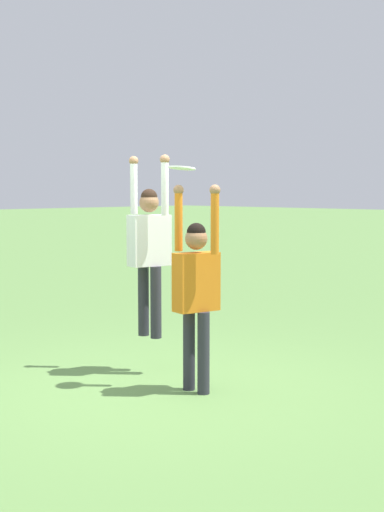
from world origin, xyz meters
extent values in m
plane|color=#608C47|center=(0.00, 0.00, 0.00)|extent=(120.00, 120.00, 0.00)
cylinder|color=#2D2D38|center=(-0.59, 0.37, 0.79)|extent=(0.12, 0.12, 0.78)
cylinder|color=#2D2D38|center=(-0.38, 0.37, 0.79)|extent=(0.12, 0.12, 0.78)
cube|color=white|center=(-0.49, 0.37, 1.45)|extent=(0.29, 0.48, 0.55)
sphere|color=#9E704C|center=(-0.49, 0.37, 1.86)|extent=(0.21, 0.21, 0.21)
sphere|color=black|center=(-0.49, 0.37, 1.92)|extent=(0.18, 0.18, 0.18)
cylinder|color=white|center=(-0.73, 0.37, 2.02)|extent=(0.08, 0.08, 0.59)
sphere|color=#9E704C|center=(-0.73, 0.37, 2.32)|extent=(0.10, 0.10, 0.10)
cylinder|color=white|center=(-0.24, 0.37, 2.02)|extent=(0.08, 0.08, 0.59)
sphere|color=#9E704C|center=(-0.24, 0.37, 2.32)|extent=(0.10, 0.10, 0.10)
cylinder|color=#2D2D38|center=(0.31, 0.18, 0.41)|extent=(0.12, 0.12, 0.81)
cylinder|color=#2D2D38|center=(0.51, 0.18, 0.41)|extent=(0.12, 0.12, 0.81)
cube|color=orange|center=(0.41, 0.18, 1.10)|extent=(0.29, 0.48, 0.58)
sphere|color=#9E704C|center=(0.41, 0.18, 1.53)|extent=(0.22, 0.22, 0.22)
sphere|color=black|center=(0.41, 0.18, 1.59)|extent=(0.19, 0.19, 0.19)
cylinder|color=orange|center=(0.17, 0.18, 1.69)|extent=(0.08, 0.08, 0.61)
sphere|color=#9E704C|center=(0.17, 0.18, 2.00)|extent=(0.10, 0.10, 0.10)
cylinder|color=orange|center=(0.66, 0.18, 1.69)|extent=(0.08, 0.08, 0.61)
sphere|color=#9E704C|center=(0.66, 0.18, 2.00)|extent=(0.10, 0.10, 0.10)
cylinder|color=white|center=(0.20, 0.20, 2.22)|extent=(0.27, 0.27, 0.04)
camera|label=1|loc=(5.25, -4.78, 2.00)|focal=50.00mm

